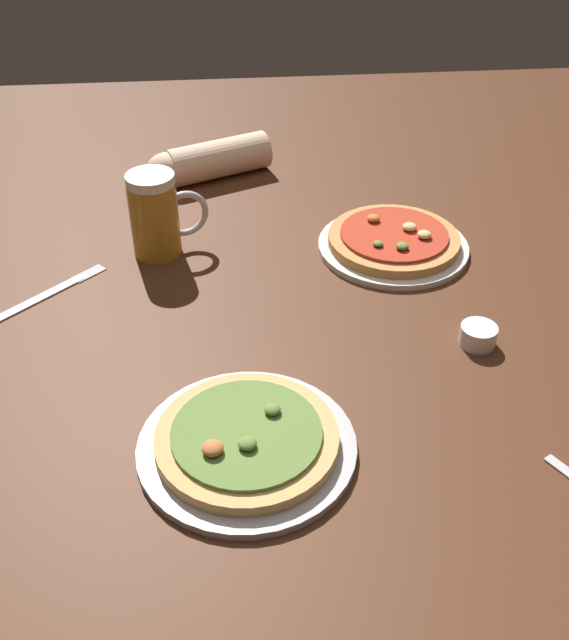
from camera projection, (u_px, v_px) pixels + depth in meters
ground_plane at (284, 337)px, 1.21m from camera, size 2.40×2.40×0.03m
pizza_plate_near at (247, 442)px, 0.98m from camera, size 0.29×0.29×0.05m
pizza_plate_far at (393, 242)px, 1.39m from camera, size 0.28×0.28×0.05m
beer_mug_dark at (156, 215)px, 1.34m from camera, size 0.14×0.09×0.16m
ramekin_sauce at (478, 335)px, 1.16m from camera, size 0.06×0.06×0.03m
knife_right at (48, 293)px, 1.28m from camera, size 0.19×0.18×0.01m
diner_arm at (205, 162)px, 1.61m from camera, size 0.27×0.16×0.08m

